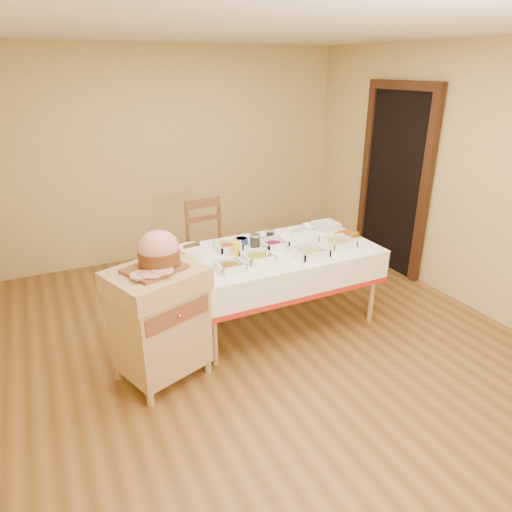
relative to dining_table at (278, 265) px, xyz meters
The scene contains 23 objects.
room_shell 0.82m from the dining_table, 135.00° to the right, with size 5.00×5.00×5.00m.
doorway 2.06m from the dining_table, 17.49° to the left, with size 0.09×1.10×2.20m.
dining_table is the anchor object (origin of this frame).
butcher_cart 1.31m from the dining_table, 163.04° to the right, with size 0.81×0.75×0.94m.
dining_chair 0.99m from the dining_table, 109.52° to the left, with size 0.51×0.49×1.02m.
ham_on_board 1.34m from the dining_table, 163.97° to the right, with size 0.44×0.42×0.29m.
serving_dish_a 0.66m from the dining_table, 158.29° to the right, with size 0.22×0.22×0.10m.
serving_dish_b 0.39m from the dining_table, 150.34° to the right, with size 0.25×0.25×0.10m.
serving_dish_c 0.38m from the dining_table, 58.06° to the right, with size 0.28×0.28×0.11m.
serving_dish_d 0.61m from the dining_table, 18.09° to the right, with size 0.27×0.27×0.10m.
serving_dish_e 0.51m from the dining_table, 158.04° to the left, with size 0.23×0.22×0.11m.
serving_dish_f 0.20m from the dining_table, 117.78° to the left, with size 0.24×0.23×0.11m.
small_bowl_left 0.85m from the dining_table, 162.01° to the left, with size 0.11×0.11×0.05m.
small_bowl_mid 0.42m from the dining_table, 131.73° to the left, with size 0.13×0.13×0.05m.
small_bowl_right 0.47m from the dining_table, 35.20° to the left, with size 0.10×0.10×0.05m.
bowl_white_imported 0.40m from the dining_table, 85.13° to the left, with size 0.14×0.14×0.03m, color white.
bowl_small_imported 0.70m from the dining_table, 32.49° to the left, with size 0.15×0.15×0.05m, color white.
preserve_jar_left 0.31m from the dining_table, 139.32° to the left, with size 0.10×0.10×0.13m.
preserve_jar_right 0.34m from the dining_table, 78.26° to the left, with size 0.09×0.09×0.11m.
mustard_bottle 0.50m from the dining_table, behind, with size 0.06×0.06×0.18m.
bread_basket 0.83m from the dining_table, 167.59° to the left, with size 0.26×0.26×0.12m.
plate_stack 0.80m from the dining_table, 21.25° to the left, with size 0.23×0.23×0.07m.
brass_platter 0.80m from the dining_table, ahead, with size 0.30×0.22×0.04m.
Camera 1 is at (-1.63, -3.17, 2.34)m, focal length 32.00 mm.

